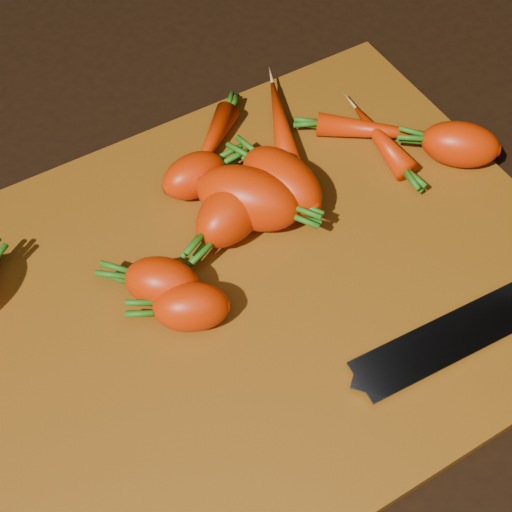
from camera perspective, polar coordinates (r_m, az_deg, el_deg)
ground at (r=0.60m, az=0.49°, el=-2.60°), size 2.00×2.00×0.01m
cutting_board at (r=0.59m, az=0.50°, el=-2.02°), size 0.50×0.40×0.01m
carrot_1 at (r=0.56m, az=-7.51°, el=-2.12°), size 0.07×0.07×0.04m
carrot_2 at (r=0.60m, az=-0.64°, el=4.65°), size 0.10×0.10×0.05m
carrot_3 at (r=0.61m, az=2.08°, el=5.95°), size 0.07×0.09×0.05m
carrot_4 at (r=0.59m, az=-1.98°, el=3.52°), size 0.09×0.07×0.05m
carrot_5 at (r=0.63m, az=-4.97°, el=6.43°), size 0.06×0.04×0.04m
carrot_6 at (r=0.67m, az=16.01°, el=8.58°), size 0.08×0.08×0.04m
carrot_7 at (r=0.67m, az=2.06°, el=10.09°), size 0.07×0.13×0.03m
carrot_8 at (r=0.68m, az=10.29°, el=9.80°), size 0.11×0.10×0.02m
carrot_9 at (r=0.68m, az=9.95°, el=9.20°), size 0.03×0.09×0.02m
carrot_10 at (r=0.66m, az=-3.59°, el=9.00°), size 0.08×0.08×0.02m
carrot_11 at (r=0.55m, az=-5.22°, el=-4.07°), size 0.07×0.06×0.04m
knife at (r=0.59m, az=18.52°, el=-4.61°), size 0.34×0.05×0.02m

